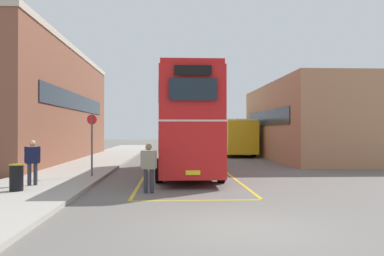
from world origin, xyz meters
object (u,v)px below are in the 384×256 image
(double_decker_bus, at_px, (187,123))
(bus_stop_sign, at_px, (92,139))
(pedestrian_boarding, at_px, (149,165))
(litter_bin, at_px, (16,177))
(single_deck_bus, at_px, (232,136))
(pedestrian_waiting_near, at_px, (32,159))

(double_decker_bus, relative_size, bus_stop_sign, 3.95)
(pedestrian_boarding, xyz_separation_m, litter_bin, (-4.32, -0.23, -0.38))
(single_deck_bus, distance_m, bus_stop_sign, 18.43)
(pedestrian_waiting_near, bearing_deg, double_decker_bus, 39.05)
(double_decker_bus, xyz_separation_m, single_deck_bus, (4.41, 14.42, -0.88))
(single_deck_bus, xyz_separation_m, bus_stop_sign, (-8.66, -16.27, 0.12))
(single_deck_bus, relative_size, bus_stop_sign, 3.22)
(bus_stop_sign, bearing_deg, double_decker_bus, 23.56)
(pedestrian_waiting_near, relative_size, bus_stop_sign, 0.61)
(double_decker_bus, bearing_deg, single_deck_bus, 72.98)
(pedestrian_boarding, height_order, pedestrian_waiting_near, pedestrian_waiting_near)
(litter_bin, xyz_separation_m, bus_stop_sign, (1.61, 4.19, 1.17))
(double_decker_bus, bearing_deg, pedestrian_waiting_near, -140.95)
(double_decker_bus, bearing_deg, litter_bin, -134.08)
(pedestrian_boarding, relative_size, pedestrian_waiting_near, 1.03)
(double_decker_bus, relative_size, litter_bin, 12.01)
(bus_stop_sign, bearing_deg, pedestrian_waiting_near, -118.64)
(double_decker_bus, xyz_separation_m, litter_bin, (-5.85, -6.04, -1.93))
(double_decker_bus, distance_m, bus_stop_sign, 4.69)
(single_deck_bus, distance_m, litter_bin, 22.92)
(pedestrian_boarding, height_order, litter_bin, pedestrian_boarding)
(pedestrian_boarding, relative_size, litter_bin, 1.90)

